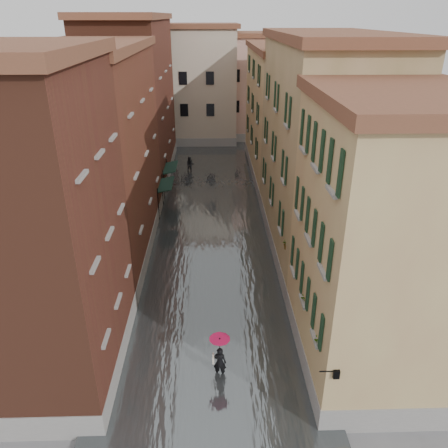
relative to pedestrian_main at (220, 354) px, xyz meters
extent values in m
plane|color=#5B5B5D|center=(-0.33, 2.98, -1.24)|extent=(120.00, 120.00, 0.00)
cube|color=#494E50|center=(-0.33, 15.98, -1.14)|extent=(10.00, 60.00, 0.20)
cube|color=brown|center=(-7.33, 0.98, 5.26)|extent=(6.00, 8.00, 13.00)
cube|color=#5B261C|center=(-7.33, 11.98, 5.01)|extent=(6.00, 14.00, 12.50)
cube|color=brown|center=(-7.33, 26.98, 5.76)|extent=(6.00, 16.00, 14.00)
cube|color=tan|center=(6.67, 0.98, 4.51)|extent=(6.00, 8.00, 11.50)
cube|color=tan|center=(6.67, 11.98, 5.26)|extent=(6.00, 14.00, 13.00)
cube|color=tan|center=(6.67, 26.98, 4.51)|extent=(6.00, 16.00, 11.50)
cube|color=#B5A990|center=(-3.33, 40.98, 5.26)|extent=(12.00, 9.00, 13.00)
cube|color=tan|center=(5.67, 42.98, 4.76)|extent=(10.00, 9.00, 12.00)
cube|color=black|center=(-3.78, 17.36, 1.31)|extent=(1.09, 3.04, 0.31)
cylinder|color=black|center=(-4.28, 15.84, 0.16)|extent=(0.06, 0.06, 2.80)
cylinder|color=black|center=(-4.28, 18.89, 0.16)|extent=(0.06, 0.06, 2.80)
cube|color=black|center=(-3.78, 21.52, 1.31)|extent=(1.09, 3.11, 0.31)
cylinder|color=black|center=(-4.28, 19.96, 0.16)|extent=(0.06, 0.06, 2.80)
cylinder|color=black|center=(-4.28, 23.07, 0.16)|extent=(0.06, 0.06, 2.80)
cylinder|color=black|center=(3.72, -3.02, 1.86)|extent=(0.60, 0.05, 0.05)
cube|color=black|center=(4.02, -3.02, 1.76)|extent=(0.22, 0.22, 0.35)
cube|color=beige|center=(4.02, -3.02, 1.76)|extent=(0.14, 0.14, 0.24)
cube|color=brown|center=(3.79, -1.65, 1.91)|extent=(0.22, 0.85, 0.18)
imported|color=#265926|center=(3.79, -1.65, 2.33)|extent=(0.59, 0.51, 0.66)
cube|color=brown|center=(3.79, 1.04, 1.91)|extent=(0.22, 0.85, 0.18)
imported|color=#265926|center=(3.79, 1.04, 2.33)|extent=(0.59, 0.51, 0.66)
cube|color=brown|center=(3.79, 6.14, 1.91)|extent=(0.22, 0.85, 0.18)
imported|color=#265926|center=(3.79, 6.14, 2.33)|extent=(0.59, 0.51, 0.66)
imported|color=black|center=(0.00, 0.00, -0.47)|extent=(0.62, 0.46, 1.55)
cube|color=beige|center=(-0.28, 0.05, -0.29)|extent=(0.08, 0.30, 0.38)
cylinder|color=black|center=(0.00, 0.00, 0.11)|extent=(0.02, 0.02, 1.00)
cone|color=#A90B39|center=(0.00, 0.00, 0.68)|extent=(0.90, 0.90, 0.28)
imported|color=black|center=(-2.43, 27.53, -0.42)|extent=(0.86, 0.70, 1.65)
camera|label=1|loc=(-0.23, -14.39, 13.04)|focal=35.00mm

